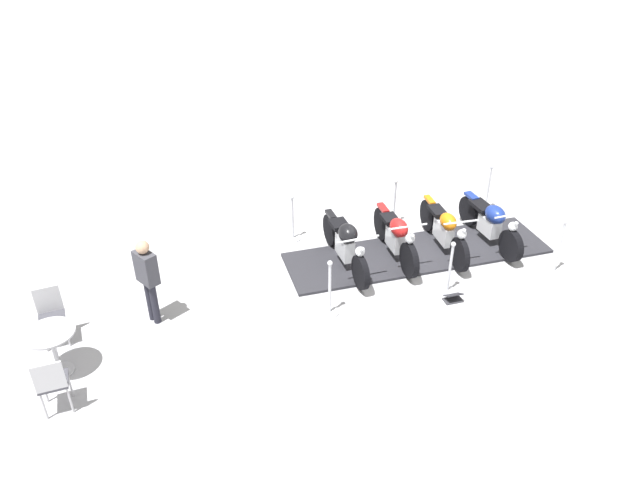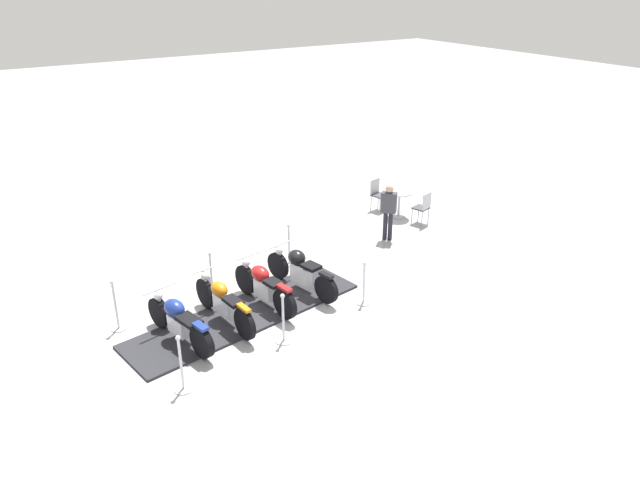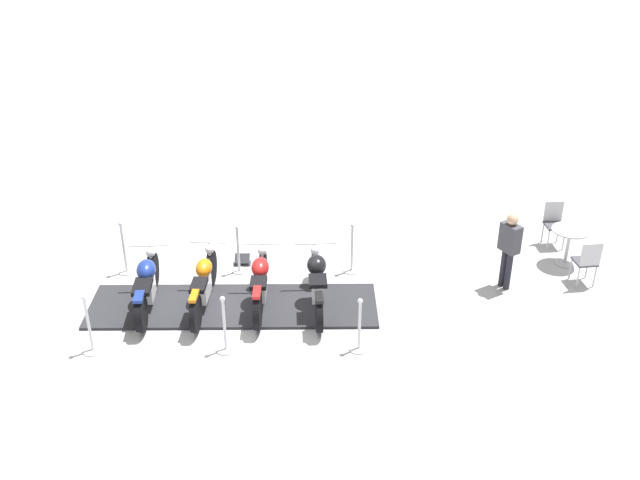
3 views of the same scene
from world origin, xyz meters
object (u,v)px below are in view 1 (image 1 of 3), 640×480
(stanchion_left_mid, at_px, (394,211))
(motorcycle_navy, at_px, (491,222))
(cafe_chair_across_table, at_px, (51,312))
(cafe_table, at_px, (52,342))
(motorcycle_black, at_px, (346,243))
(motorcycle_copper, at_px, (444,229))
(stanchion_right_rear, at_px, (558,255))
(info_placard, at_px, (453,298))
(stanchion_left_front, at_px, (293,226))
(stanchion_right_front, at_px, (330,297))
(bystander_person, at_px, (147,275))
(motorcycle_maroon, at_px, (396,236))
(cafe_chair_near_table, at_px, (52,382))
(stanchion_left_rear, at_px, (487,197))
(stanchion_right_mid, at_px, (449,274))

(stanchion_left_mid, bearing_deg, motorcycle_navy, 148.33)
(cafe_chair_across_table, bearing_deg, cafe_table, -0.00)
(motorcycle_navy, distance_m, stanchion_left_mid, 2.05)
(motorcycle_black, distance_m, motorcycle_copper, 2.07)
(stanchion_right_rear, distance_m, info_placard, 2.33)
(stanchion_left_front, height_order, info_placard, stanchion_left_front)
(info_placard, xyz_separation_m, cafe_table, (6.53, 0.96, 0.53))
(stanchion_right_front, bearing_deg, motorcycle_copper, -146.68)
(stanchion_left_mid, relative_size, stanchion_right_rear, 0.94)
(stanchion_right_front, relative_size, bystander_person, 0.68)
(info_placard, relative_size, cafe_table, 0.46)
(motorcycle_black, relative_size, info_placard, 6.21)
(motorcycle_maroon, height_order, cafe_chair_near_table, motorcycle_maroon)
(info_placard, bearing_deg, stanchion_right_rear, -172.62)
(stanchion_right_rear, relative_size, bystander_person, 0.72)
(stanchion_left_rear, relative_size, stanchion_left_front, 1.10)
(stanchion_right_front, height_order, info_placard, stanchion_right_front)
(stanchion_left_rear, distance_m, info_placard, 3.70)
(stanchion_right_front, height_order, stanchion_right_mid, stanchion_right_front)
(cafe_table, distance_m, cafe_chair_across_table, 0.83)
(motorcycle_maroon, xyz_separation_m, motorcycle_copper, (-1.02, -0.16, -0.01))
(motorcycle_black, xyz_separation_m, cafe_table, (4.79, 2.27, 0.04))
(motorcycle_navy, relative_size, stanchion_left_mid, 2.00)
(stanchion_right_front, xyz_separation_m, stanchion_left_front, (0.40, -2.57, -0.03))
(motorcycle_maroon, xyz_separation_m, cafe_chair_across_table, (6.03, 1.63, 0.02))
(motorcycle_navy, distance_m, cafe_chair_near_table, 8.46)
(motorcycle_maroon, bearing_deg, motorcycle_navy, 90.79)
(stanchion_right_front, bearing_deg, stanchion_left_rear, -141.21)
(stanchion_left_rear, distance_m, bystander_person, 7.71)
(info_placard, relative_size, cafe_chair_near_table, 0.37)
(motorcycle_copper, xyz_separation_m, stanchion_right_front, (2.54, 1.67, -0.19))
(cafe_chair_near_table, bearing_deg, motorcycle_black, -69.30)
(stanchion_right_mid, bearing_deg, motorcycle_black, -30.23)
(stanchion_left_rear, relative_size, cafe_chair_near_table, 1.15)
(cafe_chair_across_table, bearing_deg, stanchion_left_mid, 100.06)
(stanchion_right_mid, distance_m, bystander_person, 5.24)
(stanchion_right_mid, distance_m, cafe_chair_near_table, 6.66)
(motorcycle_navy, height_order, stanchion_left_mid, stanchion_left_mid)
(cafe_chair_across_table, bearing_deg, stanchion_right_front, 76.00)
(stanchion_left_front, bearing_deg, stanchion_right_rear, 158.88)
(motorcycle_maroon, height_order, info_placard, motorcycle_maroon)
(motorcycle_copper, xyz_separation_m, motorcycle_navy, (-1.02, -0.17, -0.01))
(motorcycle_navy, bearing_deg, cafe_chair_across_table, -88.14)
(motorcycle_copper, xyz_separation_m, cafe_chair_across_table, (7.05, 1.79, 0.04))
(motorcycle_copper, bearing_deg, motorcycle_navy, 93.60)
(bystander_person, bearing_deg, motorcycle_navy, -25.27)
(stanchion_left_rear, distance_m, stanchion_left_front, 4.51)
(motorcycle_maroon, bearing_deg, stanchion_left_rear, 116.29)
(stanchion_left_mid, xyz_separation_m, cafe_table, (6.12, 3.83, 0.27))
(info_placard, height_order, cafe_chair_near_table, cafe_chair_near_table)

